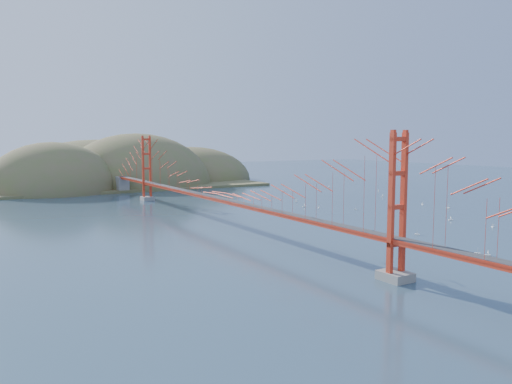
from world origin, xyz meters
TOP-DOWN VIEW (x-y plane):
  - ground at (0.00, 0.00)m, footprint 320.00×320.00m
  - bridge at (0.00, 0.18)m, footprint 2.20×94.40m
  - far_headlands at (2.21, 68.52)m, footprint 84.00×58.00m
  - sailboat_15 at (30.25, 30.80)m, footprint 0.65×0.65m
  - sailboat_5 at (38.38, -4.56)m, footprint 0.49×0.61m
  - sailboat_10 at (13.62, -27.52)m, footprint 0.60×0.60m
  - sailboat_11 at (40.90, 12.55)m, footprint 0.57×0.57m
  - sailboat_13 at (28.32, -19.18)m, footprint 0.57×0.57m
  - sailboat_9 at (47.48, 20.32)m, footprint 0.56×0.56m
  - sailboat_16 at (19.24, 8.32)m, footprint 0.65×0.64m
  - sailboat_14 at (20.54, 6.20)m, footprint 0.52×0.53m
  - sailboat_1 at (24.24, 1.56)m, footprint 0.56×0.56m
  - sailboat_0 at (16.25, -17.79)m, footprint 0.59×0.61m
  - sailboat_6 at (13.85, -28.46)m, footprint 0.58×0.58m
  - sailboat_17 at (43.78, 32.38)m, footprint 0.54×0.51m
  - sailboat_4 at (38.29, 0.58)m, footprint 0.51×0.51m
  - sailboat_3 at (22.10, 14.58)m, footprint 0.69×0.69m
  - sailboat_12 at (24.23, 33.24)m, footprint 0.55×0.55m
  - sailboat_extra_0 at (28.40, -12.87)m, footprint 0.60×0.60m

SIDE VIEW (x-z plane):
  - ground at x=0.00m, z-range 0.00..0.00m
  - far_headlands at x=2.21m, z-range -12.50..12.50m
  - sailboat_4 at x=38.29m, z-range -0.15..0.43m
  - sailboat_1 at x=24.24m, z-range -0.16..0.44m
  - sailboat_14 at x=20.54m, z-range -0.16..0.44m
  - sailboat_9 at x=47.48m, z-range -0.16..0.44m
  - sailboat_11 at x=40.90m, z-range -0.16..0.44m
  - sailboat_13 at x=28.32m, z-range -0.16..0.44m
  - sailboat_17 at x=43.78m, z-range -0.16..0.44m
  - sailboat_6 at x=13.85m, z-range -0.16..0.45m
  - sailboat_12 at x=24.23m, z-range -0.16..0.45m
  - sailboat_extra_0 at x=28.40m, z-range -0.18..0.47m
  - sailboat_10 at x=13.62m, z-range -0.18..0.48m
  - sailboat_0 at x=16.25m, z-range -0.19..0.49m
  - sailboat_15 at x=30.25m, z-range -0.19..0.49m
  - sailboat_5 at x=38.38m, z-range -0.20..0.52m
  - sailboat_16 at x=19.24m, z-range -0.21..0.52m
  - sailboat_3 at x=22.10m, z-range -0.21..0.53m
  - bridge at x=0.00m, z-range 1.01..13.01m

